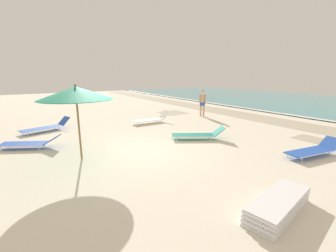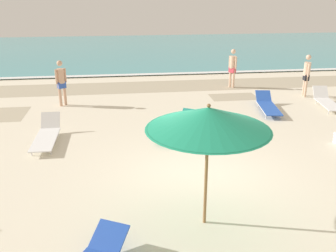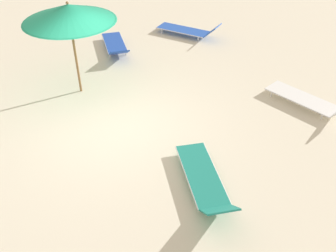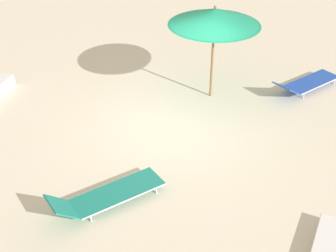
{
  "view_description": "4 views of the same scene",
  "coord_description": "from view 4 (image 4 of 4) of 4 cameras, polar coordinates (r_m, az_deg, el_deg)",
  "views": [
    {
      "loc": [
        7.04,
        -3.03,
        2.69
      ],
      "look_at": [
        0.08,
        1.44,
        0.78
      ],
      "focal_mm": 24.0,
      "sensor_mm": 36.0,
      "label": 1
    },
    {
      "loc": [
        -1.8,
        -7.73,
        4.25
      ],
      "look_at": [
        -0.64,
        0.95,
        1.06
      ],
      "focal_mm": 40.0,
      "sensor_mm": 36.0,
      "label": 2
    },
    {
      "loc": [
        3.96,
        6.23,
        5.22
      ],
      "look_at": [
        -0.22,
        1.79,
        0.71
      ],
      "focal_mm": 40.0,
      "sensor_mm": 36.0,
      "label": 3
    },
    {
      "loc": [
        -3.82,
        8.47,
        5.98
      ],
      "look_at": [
        -0.43,
        1.25,
        0.81
      ],
      "focal_mm": 50.0,
      "sensor_mm": 36.0,
      "label": 4
    }
  ],
  "objects": [
    {
      "name": "beach_umbrella",
      "position": [
        11.42,
        5.7,
        13.09
      ],
      "size": [
        2.24,
        2.24,
        2.4
      ],
      "color": "olive",
      "rests_on": "ground_plane"
    },
    {
      "name": "sun_lounger_near_water_left",
      "position": [
        8.81,
        -7.47,
        -8.33
      ],
      "size": [
        1.66,
        2.19,
        0.54
      ],
      "rotation": [
        0.0,
        0.0,
        -0.55
      ],
      "color": "#1E8475",
      "rests_on": "ground_plane"
    },
    {
      "name": "ground_plane",
      "position": [
        11.09,
        0.71,
        -0.17
      ],
      "size": [
        60.0,
        60.0,
        0.16
      ],
      "color": "beige"
    },
    {
      "name": "sun_lounger_mid_beach_pair_a",
      "position": [
        12.96,
        16.54,
        5.05
      ],
      "size": [
        1.53,
        2.16,
        0.46
      ],
      "rotation": [
        0.0,
        0.0,
        -0.49
      ],
      "color": "blue",
      "rests_on": "ground_plane"
    }
  ]
}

